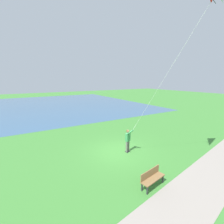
% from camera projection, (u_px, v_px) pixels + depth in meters
% --- Properties ---
extents(ground_plane, '(120.00, 120.00, 0.00)m').
position_uv_depth(ground_plane, '(119.00, 151.00, 12.20)').
color(ground_plane, '#3D7F33').
extents(lake_water, '(36.00, 44.00, 0.01)m').
position_uv_depth(lake_water, '(30.00, 106.00, 32.18)').
color(lake_water, '#385B7F').
rests_on(lake_water, ground).
extents(person_kite_flyer, '(0.63, 0.50, 1.83)m').
position_uv_depth(person_kite_flyer, '(128.00, 139.00, 11.89)').
color(person_kite_flyer, '#232328').
rests_on(person_kite_flyer, ground).
extents(park_bench_near_walkway, '(0.69, 1.55, 0.88)m').
position_uv_depth(park_bench_near_walkway, '(152.00, 177.00, 8.14)').
color(park_bench_near_walkway, olive).
rests_on(park_bench_near_walkway, ground).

